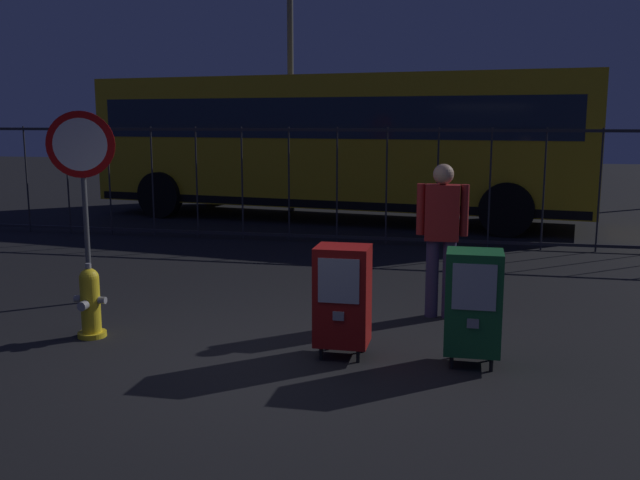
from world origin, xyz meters
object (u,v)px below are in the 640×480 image
object	(u,v)px
stop_sign	(82,166)
pedestrian	(442,231)
newspaper_box_primary	(343,295)
street_light_near_left	(290,48)
fire_hydrant	(90,302)
bus_near	(338,139)
newspaper_box_secondary	(473,302)

from	to	relation	value
stop_sign	pedestrian	size ratio (longest dim) A/B	1.34
newspaper_box_primary	street_light_near_left	xyz separation A→B (m)	(-2.95, 9.81, 3.14)
newspaper_box_primary	fire_hydrant	bearing A→B (deg)	178.74
street_light_near_left	bus_near	bearing A→B (deg)	-36.52
stop_sign	street_light_near_left	size ratio (longest dim) A/B	0.35
pedestrian	bus_near	bearing A→B (deg)	108.63
street_light_near_left	pedestrian	bearing A→B (deg)	-65.61
stop_sign	bus_near	size ratio (longest dim) A/B	0.21
fire_hydrant	street_light_near_left	distance (m)	10.32
fire_hydrant	street_light_near_left	bearing A→B (deg)	92.44
newspaper_box_secondary	fire_hydrant	bearing A→B (deg)	179.29
fire_hydrant	bus_near	distance (m)	8.95
pedestrian	street_light_near_left	xyz separation A→B (m)	(-3.77, 8.31, 2.77)
newspaper_box_primary	newspaper_box_secondary	xyz separation A→B (m)	(1.15, 0.01, 0.00)
fire_hydrant	stop_sign	world-z (taller)	stop_sign
pedestrian	bus_near	world-z (taller)	bus_near
fire_hydrant	newspaper_box_secondary	bearing A→B (deg)	-0.71
street_light_near_left	newspaper_box_primary	bearing A→B (deg)	-73.24
newspaper_box_primary	newspaper_box_secondary	size ratio (longest dim) A/B	1.00
newspaper_box_primary	pedestrian	size ratio (longest dim) A/B	0.61
newspaper_box_secondary	pedestrian	distance (m)	1.57
stop_sign	street_light_near_left	distance (m)	8.80
fire_hydrant	bus_near	xyz separation A→B (m)	(0.87, 8.80, 1.36)
newspaper_box_secondary	stop_sign	distance (m)	4.70
newspaper_box_secondary	street_light_near_left	distance (m)	11.08
fire_hydrant	pedestrian	bearing A→B (deg)	23.24
fire_hydrant	newspaper_box_secondary	xyz separation A→B (m)	(3.69, -0.05, 0.22)
street_light_near_left	fire_hydrant	bearing A→B (deg)	-87.56
fire_hydrant	pedestrian	world-z (taller)	pedestrian
stop_sign	newspaper_box_primary	bearing A→B (deg)	-21.33
newspaper_box_primary	newspaper_box_secondary	world-z (taller)	same
street_light_near_left	newspaper_box_secondary	bearing A→B (deg)	-67.26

